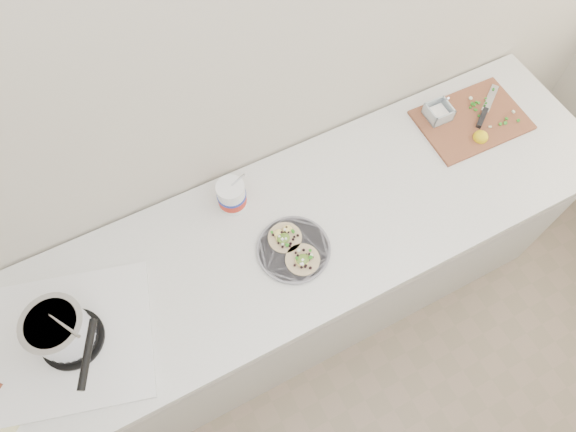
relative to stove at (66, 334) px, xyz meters
name	(u,v)px	position (x,y,z in m)	size (l,w,h in m)	color
counter	(292,275)	(0.80, 0.04, -0.53)	(2.44, 0.66, 0.90)	beige
stove	(66,334)	(0.00, 0.00, 0.00)	(0.58, 0.56, 0.23)	silver
taco_plate	(294,248)	(0.76, -0.04, -0.06)	(0.25, 0.25, 0.04)	slate
tub	(232,194)	(0.65, 0.22, -0.01)	(0.10, 0.10, 0.23)	white
cutboard	(470,117)	(1.64, 0.14, -0.06)	(0.42, 0.30, 0.07)	brown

